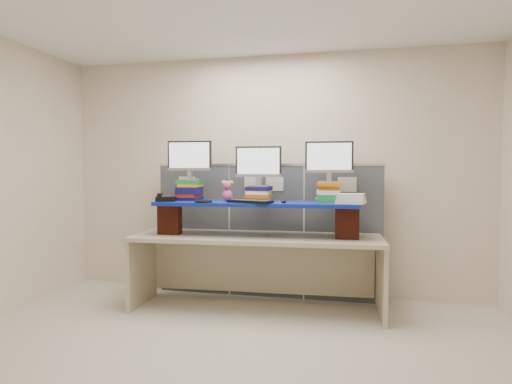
% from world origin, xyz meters
% --- Properties ---
extents(room, '(5.00, 4.00, 2.80)m').
position_xyz_m(room, '(0.00, 0.00, 1.40)').
color(room, '#F1DFC6').
rests_on(room, ground).
extents(cubicle_partition, '(2.60, 0.06, 1.53)m').
position_xyz_m(cubicle_partition, '(-0.00, 1.78, 0.77)').
color(cubicle_partition, '#454A51').
rests_on(cubicle_partition, ground).
extents(desk, '(2.60, 0.87, 0.78)m').
position_xyz_m(desk, '(-0.01, 1.29, 0.62)').
color(desk, beige).
rests_on(desk, ground).
extents(brick_pier_left, '(0.24, 0.14, 0.31)m').
position_xyz_m(brick_pier_left, '(-0.93, 1.19, 0.94)').
color(brick_pier_left, maroon).
rests_on(brick_pier_left, desk).
extents(brick_pier_right, '(0.24, 0.14, 0.31)m').
position_xyz_m(brick_pier_right, '(0.91, 1.28, 0.94)').
color(brick_pier_right, maroon).
rests_on(brick_pier_right, desk).
extents(blue_board, '(2.09, 0.61, 0.04)m').
position_xyz_m(blue_board, '(-0.01, 1.29, 1.11)').
color(blue_board, '#0A0975').
rests_on(blue_board, brick_pier_left).
extents(book_stack_left, '(0.26, 0.32, 0.22)m').
position_xyz_m(book_stack_left, '(-0.77, 1.37, 1.24)').
color(book_stack_left, '#16104A').
rests_on(book_stack_left, blue_board).
extents(book_stack_center, '(0.27, 0.30, 0.15)m').
position_xyz_m(book_stack_center, '(-0.01, 1.41, 1.21)').
color(book_stack_center, white).
rests_on(book_stack_center, blue_board).
extents(book_stack_right, '(0.28, 0.32, 0.20)m').
position_xyz_m(book_stack_right, '(0.72, 1.44, 1.23)').
color(book_stack_right, '#23863C').
rests_on(book_stack_right, blue_board).
extents(monitor_left, '(0.49, 0.15, 0.42)m').
position_xyz_m(monitor_left, '(-0.77, 1.37, 1.59)').
color(monitor_left, '#97969B').
rests_on(monitor_left, book_stack_left).
extents(monitor_center, '(0.49, 0.15, 0.42)m').
position_xyz_m(monitor_center, '(-0.01, 1.41, 1.52)').
color(monitor_center, '#97969B').
rests_on(monitor_center, book_stack_center).
extents(monitor_right, '(0.49, 0.15, 0.42)m').
position_xyz_m(monitor_right, '(0.72, 1.44, 1.57)').
color(monitor_right, '#97969B').
rests_on(monitor_right, book_stack_right).
extents(keyboard, '(0.48, 0.28, 0.03)m').
position_xyz_m(keyboard, '(-0.04, 1.13, 1.14)').
color(keyboard, black).
rests_on(keyboard, blue_board).
extents(mouse, '(0.06, 0.10, 0.03)m').
position_xyz_m(mouse, '(0.29, 1.17, 1.15)').
color(mouse, black).
rests_on(mouse, blue_board).
extents(desk_phone, '(0.25, 0.24, 0.08)m').
position_xyz_m(desk_phone, '(-0.95, 1.14, 1.16)').
color(desk_phone, black).
rests_on(desk_phone, blue_board).
extents(headset, '(0.23, 0.23, 0.02)m').
position_xyz_m(headset, '(-0.51, 1.10, 1.14)').
color(headset, black).
rests_on(headset, blue_board).
extents(plush_toy, '(0.13, 0.09, 0.22)m').
position_xyz_m(plush_toy, '(-0.33, 1.33, 1.24)').
color(plush_toy, '#DA5380').
rests_on(plush_toy, blue_board).
extents(binder_stack, '(0.30, 0.25, 0.10)m').
position_xyz_m(binder_stack, '(0.94, 1.27, 1.18)').
color(binder_stack, white).
rests_on(binder_stack, blue_board).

